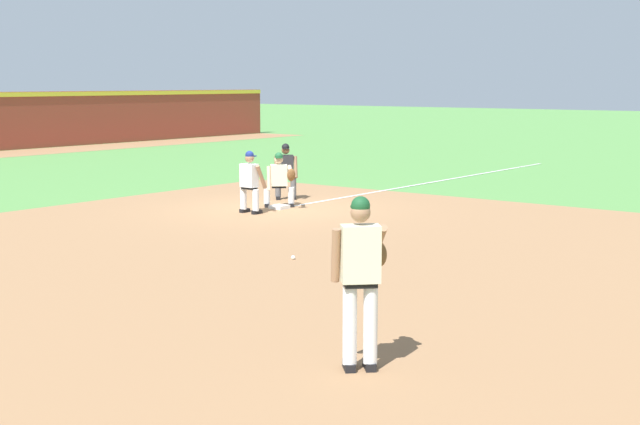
{
  "coord_description": "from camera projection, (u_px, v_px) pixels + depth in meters",
  "views": [
    {
      "loc": [
        -16.24,
        -13.74,
        3.02
      ],
      "look_at": [
        -6.16,
        -5.98,
        1.16
      ],
      "focal_mm": 50.0,
      "sensor_mm": 36.0,
      "label": 1
    }
  ],
  "objects": [
    {
      "name": "pitcher",
      "position": [
        361.0,
        272.0,
        9.3
      ],
      "size": [
        0.85,
        0.56,
        1.86
      ],
      "color": "black",
      "rests_on": "ground"
    },
    {
      "name": "foul_line_stripe",
      "position": [
        438.0,
        181.0,
        27.4
      ],
      "size": [
        15.16,
        0.1,
        0.0
      ],
      "primitive_type": "cube",
      "color": "white",
      "rests_on": "ground"
    },
    {
      "name": "baseball",
      "position": [
        293.0,
        258.0,
        15.3
      ],
      "size": [
        0.07,
        0.07,
        0.07
      ],
      "primitive_type": "sphere",
      "color": "white",
      "rests_on": "ground"
    },
    {
      "name": "infield_dirt_patch",
      "position": [
        304.0,
        258.0,
        15.43
      ],
      "size": [
        18.0,
        18.0,
        0.01
      ],
      "primitive_type": "cube",
      "color": "#936B47",
      "rests_on": "ground"
    },
    {
      "name": "baserunner",
      "position": [
        250.0,
        180.0,
        20.59
      ],
      "size": [
        0.45,
        0.61,
        1.46
      ],
      "color": "black",
      "rests_on": "ground"
    },
    {
      "name": "first_base_bag",
      "position": [
        279.0,
        207.0,
        21.45
      ],
      "size": [
        0.38,
        0.38,
        0.09
      ],
      "primitive_type": "cube",
      "color": "white",
      "rests_on": "ground"
    },
    {
      "name": "umpire",
      "position": [
        286.0,
        169.0,
        23.06
      ],
      "size": [
        0.67,
        0.68,
        1.46
      ],
      "color": "black",
      "rests_on": "ground"
    },
    {
      "name": "ground_plane",
      "position": [
        279.0,
        209.0,
        21.46
      ],
      "size": [
        160.0,
        160.0,
        0.0
      ],
      "primitive_type": "plane",
      "color": "#518942"
    },
    {
      "name": "first_baseman",
      "position": [
        280.0,
        178.0,
        21.61
      ],
      "size": [
        0.74,
        1.08,
        1.34
      ],
      "color": "black",
      "rests_on": "ground"
    }
  ]
}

